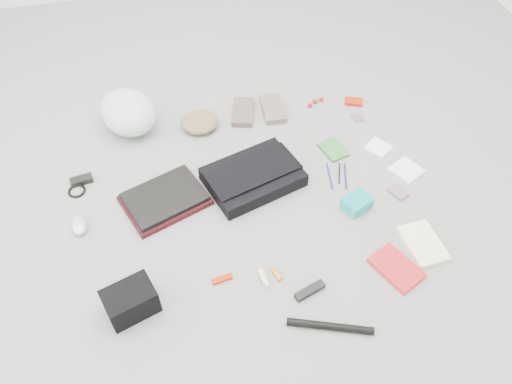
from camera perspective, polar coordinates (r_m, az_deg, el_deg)
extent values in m
plane|color=gray|center=(2.20, 0.00, -0.85)|extent=(4.00, 4.00, 0.00)
cube|color=black|center=(2.25, -0.34, 1.74)|extent=(0.47, 0.39, 0.07)
cube|color=black|center=(2.22, -0.34, 2.43)|extent=(0.45, 0.30, 0.01)
cube|color=#350C11|center=(2.22, -10.34, -0.94)|extent=(0.41, 0.36, 0.02)
cube|color=black|center=(2.20, -10.42, -0.56)|extent=(0.39, 0.33, 0.02)
ellipsoid|color=white|center=(2.56, -14.39, 8.84)|extent=(0.36, 0.40, 0.19)
ellipsoid|color=olive|center=(2.54, -6.45, 7.95)|extent=(0.19, 0.18, 0.07)
cube|color=brown|center=(2.61, -1.50, 9.12)|extent=(0.16, 0.23, 0.03)
cube|color=#6E625A|center=(2.63, 1.94, 9.47)|extent=(0.12, 0.22, 0.03)
cube|color=black|center=(2.40, -19.32, 1.29)|extent=(0.10, 0.06, 0.03)
torus|color=black|center=(2.37, -19.80, 0.11)|extent=(0.10, 0.10, 0.01)
ellipsoid|color=silver|center=(2.22, -19.59, -3.64)|extent=(0.08, 0.11, 0.04)
cube|color=black|center=(1.91, -14.14, -11.99)|extent=(0.21, 0.18, 0.12)
cube|color=#A31C00|center=(1.96, -3.92, -9.90)|extent=(0.08, 0.04, 0.01)
cylinder|color=silver|center=(1.96, 0.90, -9.81)|extent=(0.03, 0.08, 0.02)
cylinder|color=orange|center=(1.97, 2.32, -9.28)|extent=(0.04, 0.07, 0.02)
cube|color=black|center=(1.94, 6.15, -11.16)|extent=(0.13, 0.07, 0.03)
cylinder|color=black|center=(1.88, 8.45, -14.95)|extent=(0.30, 0.14, 0.03)
cube|color=red|center=(2.06, 15.72, -8.36)|extent=(0.20, 0.23, 0.02)
cube|color=white|center=(2.16, 18.54, -5.61)|extent=(0.15, 0.21, 0.02)
cube|color=#327833|center=(2.44, 8.84, 4.81)|extent=(0.13, 0.16, 0.02)
cylinder|color=navy|center=(2.32, 8.40, 1.83)|extent=(0.04, 0.16, 0.01)
cylinder|color=black|center=(2.34, 9.49, 2.13)|extent=(0.05, 0.12, 0.01)
cylinder|color=navy|center=(2.33, 10.18, 1.79)|extent=(0.06, 0.15, 0.01)
cube|color=#10A1A8|center=(2.20, 11.42, -1.28)|extent=(0.14, 0.13, 0.06)
cube|color=gray|center=(2.31, 15.89, -0.03)|extent=(0.09, 0.10, 0.02)
cube|color=white|center=(2.50, 13.81, 5.00)|extent=(0.15, 0.15, 0.01)
cube|color=white|center=(2.42, 16.82, 2.44)|extent=(0.17, 0.17, 0.01)
sphere|color=#BA061B|center=(2.67, 6.17, 9.83)|extent=(0.03, 0.03, 0.02)
sphere|color=#9E2C11|center=(2.70, 6.75, 10.30)|extent=(0.03, 0.03, 0.03)
sphere|color=#A21B13|center=(2.71, 7.50, 10.46)|extent=(0.03, 0.03, 0.02)
cube|color=#B6210B|center=(2.73, 11.08, 10.10)|extent=(0.11, 0.09, 0.02)
cube|color=#83576F|center=(2.65, 11.57, 8.33)|extent=(0.06, 0.07, 0.00)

